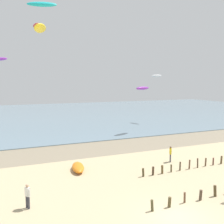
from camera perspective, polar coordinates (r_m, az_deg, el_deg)
ground_plane at (r=18.95m, az=13.26°, el=-20.69°), size 160.00×160.00×0.00m
wet_sand_strip at (r=34.73m, az=-5.87°, el=-7.94°), size 120.00×7.46×0.01m
sea at (r=72.01m, az=-15.50°, el=-0.66°), size 160.00×70.00×0.10m
groyne_mid at (r=27.91m, az=15.23°, el=-10.85°), size 10.73×0.30×0.95m
person_by_waterline at (r=19.98m, az=-17.39°, el=-16.44°), size 0.35×0.53×1.71m
person_far_down_beach at (r=29.99m, az=12.22°, el=-8.56°), size 0.39×0.48×1.71m
grounded_kite at (r=26.98m, az=-7.18°, el=-11.50°), size 1.78×3.33×0.63m
kite_aloft_0 at (r=43.95m, az=-15.64°, el=17.17°), size 1.10×3.04×0.57m
kite_aloft_2 at (r=58.20m, az=9.30°, el=7.55°), size 1.49×3.15×0.66m
kite_aloft_3 at (r=45.57m, az=6.46°, el=5.01°), size 3.56×2.51×0.73m
kite_aloft_4 at (r=32.03m, az=-14.57°, el=21.14°), size 3.37×1.97×0.84m
kite_aloft_5 at (r=51.82m, az=-22.61°, el=10.28°), size 3.17×3.48×0.75m
kite_aloft_7 at (r=24.74m, az=-14.94°, el=16.69°), size 1.90×3.24×0.82m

